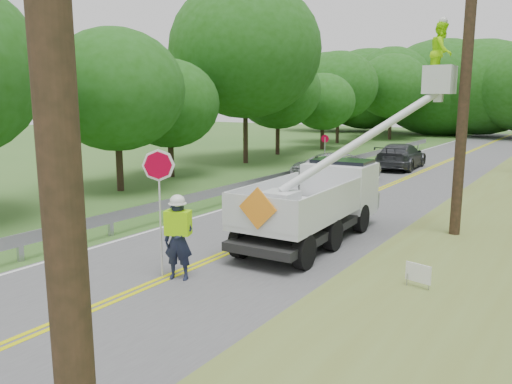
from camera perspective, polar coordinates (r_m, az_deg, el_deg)
The scene contains 12 objects.
ground at distance 10.97m, azimuth -18.06°, elevation -12.54°, with size 140.00×140.00×0.00m, color #325F22.
road at distance 22.10m, azimuth 11.56°, elevation -0.66°, with size 7.20×96.00×0.03m.
guardrail at distance 24.55m, azimuth 3.69°, elevation 1.91°, with size 0.18×48.00×0.77m.
utility_poles at distance 23.39m, azimuth 26.65°, elevation 12.02°, with size 1.60×43.30×10.00m.
treeline_left at distance 39.72m, azimuth 5.26°, elevation 12.75°, with size 10.25×55.00×11.63m.
treeline_horizon at distance 62.97m, azimuth 26.23°, elevation 10.59°, with size 56.18×14.09×11.34m.
flagger at distance 11.88m, azimuth -8.83°, elevation -4.72°, with size 1.11×0.73×3.06m.
bucket_truck at distance 15.63m, azimuth 8.65°, elevation 0.33°, with size 4.50×6.45×6.31m.
suv_silver at distance 25.66m, azimuth 9.41°, elevation 2.71°, with size 2.58×5.59×1.55m, color #B3B6BC.
suv_darkgrey at distance 31.98m, azimuth 16.08°, elevation 3.94°, with size 2.16×5.31×1.54m, color #35383C.
stop_sign_permanent at distance 29.36m, azimuth 7.79°, elevation 4.95°, with size 0.46×0.14×2.20m.
yard_sign at distance 11.17m, azimuth 17.87°, elevation -8.86°, with size 0.56×0.15×0.82m.
Camera 1 is at (8.07, -6.15, 4.19)m, focal length 35.36 mm.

